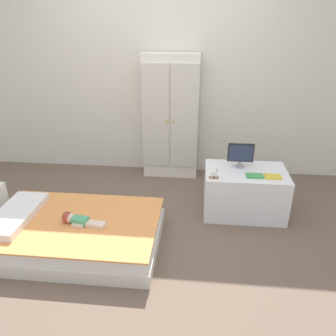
{
  "coord_description": "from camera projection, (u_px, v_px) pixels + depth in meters",
  "views": [
    {
      "loc": [
        0.49,
        -2.37,
        1.81
      ],
      "look_at": [
        0.21,
        0.39,
        0.54
      ],
      "focal_mm": 34.71,
      "sensor_mm": 36.0,
      "label": 1
    }
  ],
  "objects": [
    {
      "name": "ground_plane",
      "position": [
        141.0,
        240.0,
        2.95
      ],
      "size": [
        10.0,
        10.0,
        0.02
      ],
      "primitive_type": "cube",
      "color": "brown"
    },
    {
      "name": "back_wall",
      "position": [
        160.0,
        63.0,
        3.8
      ],
      "size": [
        6.4,
        0.05,
        2.7
      ],
      "primitive_type": "cube",
      "color": "silver",
      "rests_on": "ground_plane"
    },
    {
      "name": "bed",
      "position": [
        76.0,
        233.0,
        2.84
      ],
      "size": [
        1.44,
        0.95,
        0.24
      ],
      "color": "silver",
      "rests_on": "ground_plane"
    },
    {
      "name": "pillow",
      "position": [
        15.0,
        214.0,
        2.82
      ],
      "size": [
        0.31,
        0.68,
        0.07
      ],
      "primitive_type": "cube",
      "color": "white",
      "rests_on": "bed"
    },
    {
      "name": "doll",
      "position": [
        75.0,
        219.0,
        2.74
      ],
      "size": [
        0.39,
        0.15,
        0.1
      ],
      "color": "#4CA375",
      "rests_on": "bed"
    },
    {
      "name": "wardrobe",
      "position": [
        171.0,
        118.0,
        3.89
      ],
      "size": [
        0.66,
        0.29,
        1.48
      ],
      "color": "white",
      "rests_on": "ground_plane"
    },
    {
      "name": "tv_stand",
      "position": [
        244.0,
        192.0,
        3.28
      ],
      "size": [
        0.8,
        0.53,
        0.46
      ],
      "primitive_type": "cube",
      "color": "white",
      "rests_on": "ground_plane"
    },
    {
      "name": "tv_monitor",
      "position": [
        241.0,
        154.0,
        3.21
      ],
      "size": [
        0.25,
        0.1,
        0.25
      ],
      "color": "#99999E",
      "rests_on": "tv_stand"
    },
    {
      "name": "rocking_horse_toy",
      "position": [
        215.0,
        174.0,
        3.02
      ],
      "size": [
        0.09,
        0.04,
        0.11
      ],
      "color": "#8E6642",
      "rests_on": "tv_stand"
    },
    {
      "name": "book_green",
      "position": [
        254.0,
        176.0,
        3.06
      ],
      "size": [
        0.16,
        0.1,
        0.02
      ],
      "primitive_type": "cube",
      "color": "#429E51",
      "rests_on": "tv_stand"
    },
    {
      "name": "book_yellow",
      "position": [
        273.0,
        177.0,
        3.05
      ],
      "size": [
        0.15,
        0.11,
        0.02
      ],
      "primitive_type": "cube",
      "color": "gold",
      "rests_on": "tv_stand"
    }
  ]
}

